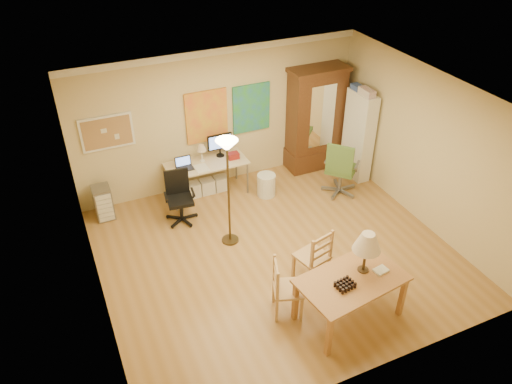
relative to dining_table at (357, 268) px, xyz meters
name	(u,v)px	position (x,y,z in m)	size (l,w,h in m)	color
floor	(276,254)	(-0.41, 1.59, -0.86)	(5.50, 5.50, 0.00)	olive
crown_molding	(217,51)	(-0.41, 4.05, 1.78)	(5.50, 0.08, 0.12)	white
corkboard	(107,132)	(-2.46, 4.06, 0.64)	(0.90, 0.04, 0.62)	#A9754F
art_panel_left	(207,117)	(-0.66, 4.06, 0.59)	(0.80, 0.04, 1.00)	gold
art_panel_right	(251,108)	(0.24, 4.06, 0.59)	(0.75, 0.04, 0.95)	teal
dining_table	(357,268)	(0.00, 0.00, 0.00)	(1.55, 1.06, 1.35)	brown
ladder_chair_back	(313,257)	(-0.18, 0.82, -0.41)	(0.54, 0.52, 0.96)	#9F7248
ladder_chair_left	(286,289)	(-0.84, 0.42, -0.43)	(0.52, 0.53, 0.91)	#9F7248
torchiere_lamp	(227,162)	(-0.97, 2.21, 0.68)	(0.35, 0.35, 1.92)	#42341A
computer_desk	(208,174)	(-0.80, 3.74, -0.44)	(1.51, 0.66, 1.15)	#C0B58C
office_chair_black	(181,208)	(-1.55, 3.13, -0.60)	(0.58, 0.58, 0.95)	black
office_chair_green	(340,180)	(1.48, 2.70, -0.55)	(0.73, 0.73, 1.13)	slate
drawer_cart	(103,203)	(-2.77, 3.77, -0.55)	(0.31, 0.37, 0.62)	slate
armoire	(315,125)	(1.54, 3.83, 0.07)	(1.16, 0.55, 2.13)	#3B1C10
bookshelf	(358,136)	(2.14, 3.17, 0.03)	(0.27, 0.71, 1.78)	white
wastebin	(266,185)	(0.18, 3.22, -0.63)	(0.35, 0.35, 0.44)	silver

